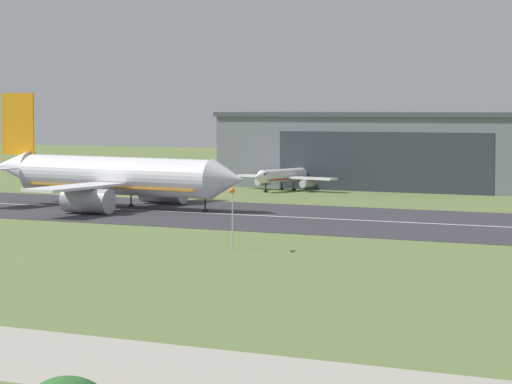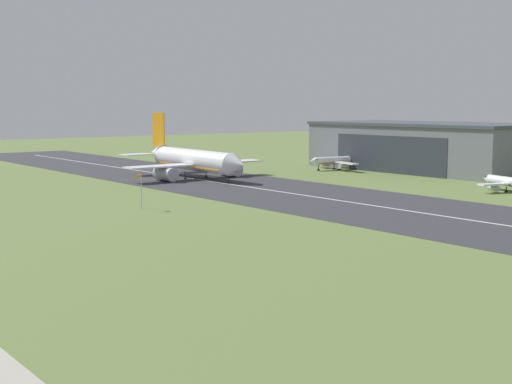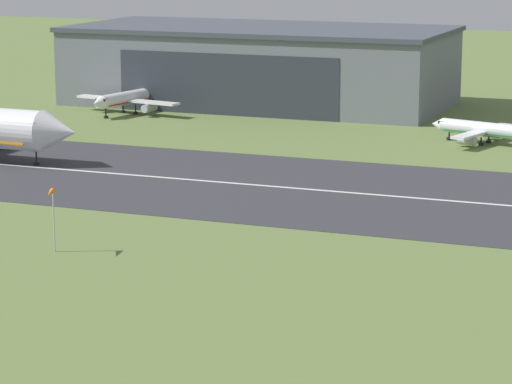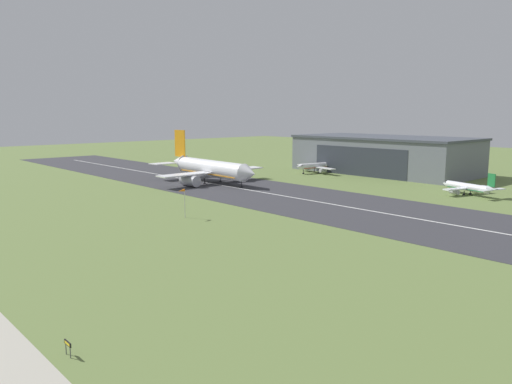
# 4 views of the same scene
# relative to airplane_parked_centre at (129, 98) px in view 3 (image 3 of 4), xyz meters

# --- Properties ---
(ground_plane) EXTENTS (664.39, 664.39, 0.00)m
(ground_plane) POSITION_rel_airplane_parked_centre_xyz_m (64.81, -112.46, -2.94)
(ground_plane) COLOR olive
(runway_strip) EXTENTS (424.39, 42.48, 0.06)m
(runway_strip) POSITION_rel_airplane_parked_centre_xyz_m (64.81, -52.66, -2.91)
(runway_strip) COLOR #333338
(runway_strip) RESTS_ON ground_plane
(runway_centreline) EXTENTS (381.95, 0.70, 0.01)m
(runway_centreline) POSITION_rel_airplane_parked_centre_xyz_m (64.81, -52.66, -2.87)
(runway_centreline) COLOR silver
(runway_centreline) RESTS_ON runway_strip
(hangar_building) EXTENTS (74.11, 35.61, 15.26)m
(hangar_building) POSITION_rel_airplane_parked_centre_xyz_m (17.97, 21.68, 4.71)
(hangar_building) COLOR slate
(hangar_building) RESTS_ON ground_plane
(airplane_parked_centre) EXTENTS (22.69, 21.62, 8.49)m
(airplane_parked_centre) POSITION_rel_airplane_parked_centre_xyz_m (0.00, 0.00, 0.00)
(airplane_parked_centre) COLOR white
(airplane_parked_centre) RESTS_ON ground_plane
(airplane_parked_east) EXTENTS (20.30, 17.46, 7.47)m
(airplane_parked_east) POSITION_rel_airplane_parked_centre_xyz_m (68.98, -8.97, -0.58)
(airplane_parked_east) COLOR silver
(airplane_parked_east) RESTS_ON ground_plane
(windsock_pole) EXTENTS (1.32, 2.52, 7.02)m
(windsock_pole) POSITION_rel_airplane_parked_centre_xyz_m (39.43, -93.81, 3.34)
(windsock_pole) COLOR #B7B7BC
(windsock_pole) RESTS_ON ground_plane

